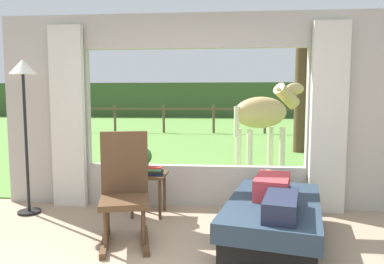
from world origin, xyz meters
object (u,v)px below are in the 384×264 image
Objects in this scene: recliner_sofa at (274,219)px; reclining_person at (275,192)px; rocking_chair at (125,188)px; side_table at (149,181)px; potted_plant at (143,158)px; pasture_tree at (302,86)px; book_stack at (155,171)px; horse at (264,113)px; floor_lamp_left at (24,90)px.

reclining_person is at bearing -77.07° from recliner_sofa.
side_table is (0.08, 0.81, -0.12)m from rocking_chair.
potted_plant is 6.02m from pasture_tree.
horse reaches higher than book_stack.
floor_lamp_left reaches higher than horse.
rocking_chair is at bearing -26.82° from floor_lamp_left.
side_table is 0.15× the size of pasture_tree.
floor_lamp_left is at bearing -174.62° from potted_plant.
side_table is 1.63× the size of potted_plant.
book_stack is 0.06× the size of pasture_tree.
recliner_sofa is 0.96× the size of floor_lamp_left.
recliner_sofa is 1.30× the size of reclining_person.
book_stack is 1.90m from floor_lamp_left.
book_stack is at bearing 166.77° from reclining_person.
potted_plant is at bearing 167.10° from recliner_sofa.
rocking_chair is 0.65× the size of horse.
floor_lamp_left reaches higher than book_stack.
book_stack is at bearing 168.46° from recliner_sofa.
potted_plant is at bearing 5.38° from floor_lamp_left.
floor_lamp_left is 0.56× the size of pasture_tree.
reclining_person is 0.74× the size of floor_lamp_left.
pasture_tree is at bearing 116.44° from horse.
side_table is at bearing 2.87° from floor_lamp_left.
pasture_tree reaches higher than rocking_chair.
recliner_sofa is 0.31m from reclining_person.
rocking_chair is at bearing -162.04° from recliner_sofa.
potted_plant is 3.21m from horse.
horse is (1.62, 2.74, 0.59)m from book_stack.
reclining_person is 0.41× the size of pasture_tree.
pasture_tree is at bearing 60.36° from side_table.
book_stack is (0.17, 0.75, 0.02)m from rocking_chair.
reclining_person is 2.75× the size of side_table.
pasture_tree is (1.49, 5.90, 1.20)m from reclining_person.
book_stack is (-1.35, 0.62, 0.35)m from recliner_sofa.
floor_lamp_left is (-2.98, 0.65, 1.03)m from reclining_person.
rocking_chair is 2.15× the size of side_table.
recliner_sofa is 6.22m from pasture_tree.
recliner_sofa is at bearing -9.29° from rocking_chair.
reclining_person is at bearing -27.30° from potted_plant.
reclining_person is at bearing -41.67° from horse.
floor_lamp_left is 6.89m from pasture_tree.
book_stack is 0.11× the size of floor_lamp_left.
potted_plant is 0.18× the size of horse.
rocking_chair is 0.33× the size of pasture_tree.
horse is at bearing 48.61° from rocking_chair.
reclining_person is 3.22m from floor_lamp_left.
pasture_tree is (1.23, 2.49, 0.57)m from horse.
rocking_chair is 0.82m from side_table.
pasture_tree reaches higher than potted_plant.
horse reaches higher than potted_plant.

